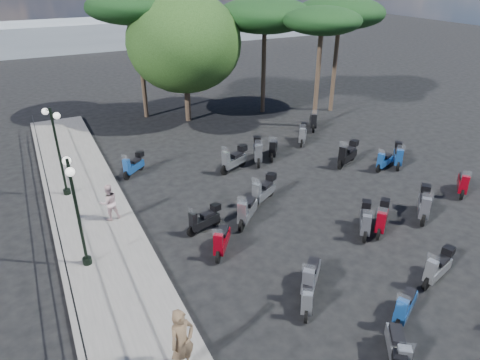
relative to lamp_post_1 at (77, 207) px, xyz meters
name	(u,v)px	position (x,y,z in m)	size (l,w,h in m)	color
ground	(304,242)	(7.14, -2.03, -2.29)	(120.00, 120.00, 0.00)	black
sidewalk	(102,245)	(0.64, 0.97, -2.21)	(3.00, 30.00, 0.15)	#615F5D
railing	(59,238)	(-0.66, 0.77, -1.39)	(0.04, 26.04, 1.10)	black
lamp_post_1	(77,207)	(0.00, 0.00, 0.00)	(0.30, 1.10, 3.75)	black
lamp_post_2	(58,147)	(0.02, 5.31, 0.03)	(0.62, 1.05, 3.80)	black
woman	(182,342)	(1.41, -5.28, -1.23)	(0.66, 0.43, 1.81)	brown
pedestrian_far	(109,202)	(1.28, 2.44, -1.41)	(0.71, 0.55, 1.46)	#C5A6AB
scooter_0	(397,350)	(6.18, -7.38, -1.81)	(1.10, 1.46, 1.37)	black
scooter_2	(310,277)	(5.86, -4.19, -1.79)	(1.34, 1.32, 1.42)	black
scooter_3	(221,241)	(4.25, -1.25, -1.82)	(1.09, 1.41, 1.33)	black
scooter_4	(247,211)	(5.92, 0.06, -1.78)	(1.39, 1.36, 1.46)	black
scooter_5	(134,165)	(3.13, 6.19, -1.81)	(1.28, 1.15, 1.25)	black
scooter_7	(307,298)	(5.30, -4.81, -1.87)	(0.98, 1.27, 1.20)	black
scooter_8	(405,307)	(7.49, -6.36, -1.84)	(1.47, 0.91, 1.29)	black
scooter_9	(204,220)	(4.25, 0.28, -1.83)	(1.51, 0.64, 1.22)	black
scooter_10	(234,160)	(7.54, 4.50, -1.74)	(1.70, 0.96, 1.44)	black
scooter_12	(438,268)	(9.63, -5.62, -1.79)	(1.61, 0.71, 1.31)	black
scooter_13	(382,219)	(10.11, -2.68, -1.78)	(1.39, 1.22, 1.35)	black
scooter_14	(264,191)	(7.27, 1.15, -1.76)	(1.59, 1.08, 1.41)	black
scooter_15	(258,152)	(9.03, 4.83, -1.73)	(1.01, 1.72, 1.47)	black
scooter_16	(273,149)	(10.00, 4.95, -1.82)	(1.09, 1.43, 1.35)	black
scooter_19	(424,205)	(12.26, -2.69, -1.74)	(1.45, 1.37, 1.45)	black
scooter_20	(365,221)	(9.47, -2.52, -1.78)	(1.22, 1.38, 1.34)	black
scooter_21	(348,154)	(12.82, 2.55, -1.74)	(1.69, 0.99, 1.44)	black
scooter_22	(303,135)	(12.48, 5.93, -1.79)	(1.17, 1.40, 1.33)	black
scooter_25	(463,184)	(15.28, -2.07, -1.82)	(1.36, 1.17, 1.34)	black
scooter_26	(384,161)	(14.07, 1.33, -1.87)	(1.46, 0.72, 1.21)	black
scooter_27	(398,156)	(14.96, 1.35, -1.78)	(1.25, 1.36, 1.34)	black
scooter_28	(313,122)	(14.30, 7.50, -1.80)	(1.08, 1.53, 1.40)	black
broadleaf_tree	(184,43)	(8.22, 12.45, 2.47)	(6.80, 6.80, 7.65)	#38281E
pine_0	(265,15)	(13.31, 11.88, 3.82)	(6.05, 6.05, 7.18)	#38281E
pine_1	(340,13)	(17.60, 10.06, 3.93)	(5.54, 5.54, 7.21)	#38281E
pine_2	(135,7)	(6.02, 14.35, 4.40)	(5.82, 5.82, 7.73)	#38281E
pine_3	(322,21)	(14.65, 7.89, 3.81)	(4.39, 4.39, 6.91)	#38281E
distant_hills	(88,34)	(7.14, 42.97, -0.79)	(70.00, 8.00, 3.00)	gray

